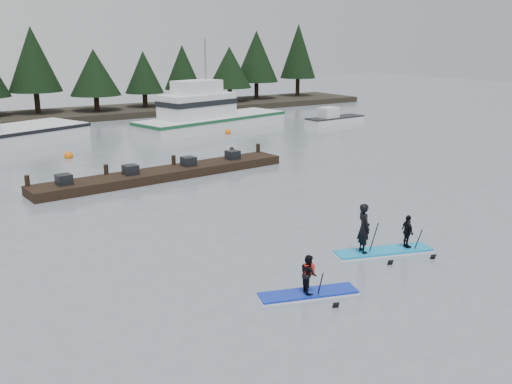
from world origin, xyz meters
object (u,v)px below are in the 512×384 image
fishing_boat_medium (209,122)px  paddleboard_duo (381,237)px  floating_dock (165,174)px  paddleboard_solo (308,282)px

fishing_boat_medium → paddleboard_duo: size_ratio=3.97×
fishing_boat_medium → floating_dock: bearing=-139.2°
fishing_boat_medium → floating_dock: 17.30m
floating_dock → paddleboard_solo: (-2.49, -15.89, 0.18)m
floating_dock → paddleboard_duo: (1.74, -14.54, 0.38)m
floating_dock → fishing_boat_medium: bearing=49.2°
paddleboard_duo → floating_dock: bearing=114.7°
fishing_boat_medium → paddleboard_duo: 29.73m
paddleboard_solo → paddleboard_duo: (4.23, 1.35, 0.21)m
floating_dock → paddleboard_duo: bearing=-87.7°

